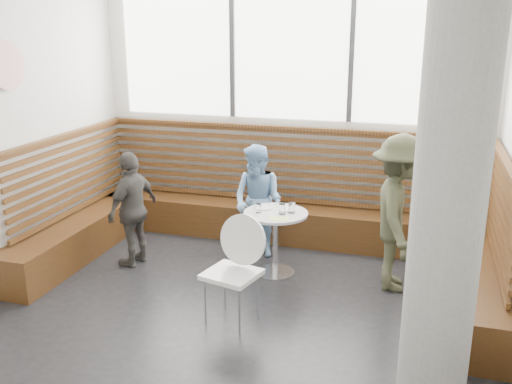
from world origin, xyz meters
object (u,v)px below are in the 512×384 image
(adult_man, at_px, (399,213))
(child_back, at_px, (258,201))
(cafe_chair, at_px, (234,261))
(child_left, at_px, (133,209))
(cafe_table, at_px, (276,230))
(concrete_column, at_px, (450,194))

(adult_man, distance_m, child_back, 1.72)
(cafe_chair, xyz_separation_m, child_left, (-1.54, 0.92, 0.07))
(cafe_table, distance_m, cafe_chair, 1.12)
(cafe_table, xyz_separation_m, child_left, (-1.64, -0.19, 0.15))
(cafe_chair, distance_m, adult_man, 1.83)
(cafe_table, xyz_separation_m, adult_man, (1.31, 0.03, 0.31))
(child_back, relative_size, child_left, 1.01)
(child_back, bearing_deg, adult_man, 3.42)
(cafe_table, height_order, cafe_chair, cafe_chair)
(child_left, bearing_deg, child_back, 129.08)
(cafe_table, bearing_deg, adult_man, 1.51)
(adult_man, bearing_deg, concrete_column, -174.95)
(child_back, bearing_deg, cafe_table, -35.84)
(cafe_chair, relative_size, child_back, 0.75)
(adult_man, height_order, child_left, adult_man)
(concrete_column, bearing_deg, child_back, 131.56)
(cafe_table, height_order, child_back, child_back)
(cafe_table, relative_size, cafe_chair, 0.72)
(child_left, bearing_deg, cafe_chair, 70.62)
(concrete_column, xyz_separation_m, child_left, (-3.33, 1.62, -0.93))
(child_back, distance_m, child_left, 1.46)
(cafe_chair, bearing_deg, cafe_table, 98.54)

